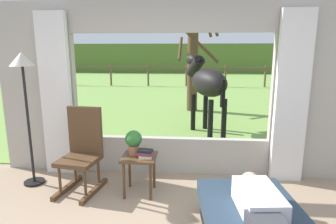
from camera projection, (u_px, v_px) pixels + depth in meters
name	position (u px, v px, depth m)	size (l,w,h in m)	color
back_wall_with_window	(171.00, 92.00, 4.25)	(5.20, 0.12, 2.55)	#ADA599
curtain_panel_left	(56.00, 96.00, 4.26)	(0.44, 0.10, 2.40)	silver
curtain_panel_right	(291.00, 99.00, 3.98)	(0.44, 0.10, 2.40)	silver
outdoor_pasture_lawn	(186.00, 86.00, 15.13)	(36.00, 21.68, 0.02)	#759E47
distant_hill_ridge	(189.00, 58.00, 24.47)	(36.00, 2.00, 2.40)	#566E30
reclining_person	(263.00, 214.00, 2.40)	(0.40, 1.44, 0.22)	silver
rocking_chair	(82.00, 150.00, 3.86)	(0.56, 0.74, 1.12)	#4C331E
side_table	(139.00, 163.00, 3.74)	(0.44, 0.44, 0.52)	#4C331E
potted_plant	(134.00, 141.00, 3.75)	(0.22, 0.22, 0.32)	#9E6042
book_stack	(145.00, 154.00, 3.64)	(0.20, 0.17, 0.11)	beige
floor_lamp_left	(24.00, 79.00, 3.81)	(0.32, 0.32, 1.83)	black
horse	(207.00, 83.00, 6.31)	(1.10, 1.77, 1.73)	black
pasture_tree	(193.00, 61.00, 8.67)	(1.25, 1.28, 3.28)	#4C3823
pasture_fence_line	(186.00, 72.00, 14.90)	(16.10, 0.10, 1.10)	brown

